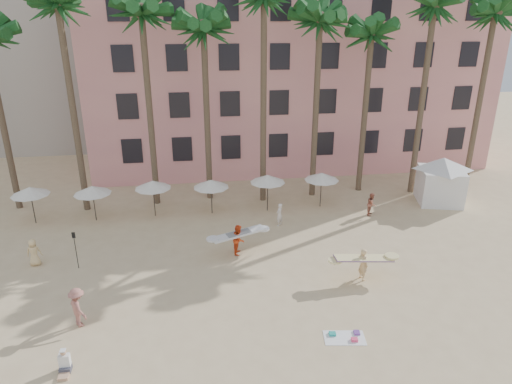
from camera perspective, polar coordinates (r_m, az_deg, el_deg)
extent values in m
plane|color=#D1B789|center=(22.10, -1.06, -15.61)|extent=(120.00, 120.00, 0.00)
cube|color=pink|center=(44.80, 3.79, 14.49)|extent=(35.00, 14.00, 16.00)
cylinder|color=brown|center=(36.21, -29.02, 7.05)|extent=(0.44, 0.44, 12.00)
cylinder|color=brown|center=(33.60, -21.84, 9.03)|extent=(0.44, 0.44, 14.00)
cylinder|color=brown|center=(33.32, -13.12, 9.46)|extent=(0.44, 0.44, 13.50)
cylinder|color=brown|center=(33.80, -6.15, 9.18)|extent=(0.44, 0.44, 12.50)
cylinder|color=brown|center=(33.01, 0.93, 10.78)|extent=(0.44, 0.44, 14.50)
cylinder|color=brown|center=(34.47, 7.47, 9.79)|extent=(0.44, 0.44, 13.00)
cylinder|color=brown|center=(36.29, 13.41, 9.16)|extent=(0.44, 0.44, 12.00)
cylinder|color=brown|center=(36.87, 20.00, 10.24)|extent=(0.44, 0.44, 14.00)
cylinder|color=brown|center=(39.88, 26.09, 9.76)|extent=(0.44, 0.44, 13.50)
cylinder|color=#332B23|center=(34.15, -26.12, -1.61)|extent=(0.07, 0.07, 2.50)
cone|color=white|center=(33.78, -26.42, 0.12)|extent=(2.50, 2.50, 0.55)
cylinder|color=#332B23|center=(33.02, -19.57, -1.45)|extent=(0.07, 0.07, 2.40)
cone|color=white|center=(32.65, -19.79, 0.25)|extent=(2.50, 2.50, 0.55)
cylinder|color=#332B23|center=(32.59, -12.63, -0.90)|extent=(0.07, 0.07, 2.50)
cone|color=white|center=(32.20, -12.78, 0.92)|extent=(2.50, 2.50, 0.55)
cylinder|color=#332B23|center=(32.40, -5.58, -0.69)|extent=(0.07, 0.07, 2.40)
cone|color=white|center=(32.03, -5.64, 1.06)|extent=(2.50, 2.50, 0.55)
cylinder|color=#332B23|center=(32.65, 1.45, -0.22)|extent=(0.07, 0.07, 2.60)
cone|color=white|center=(32.25, 1.47, 1.68)|extent=(2.50, 2.50, 0.55)
cylinder|color=#332B23|center=(33.71, 8.11, 0.18)|extent=(0.07, 0.07, 2.50)
cone|color=white|center=(33.33, 8.21, 1.94)|extent=(2.50, 2.50, 0.55)
cube|color=silver|center=(36.83, 22.00, 0.71)|extent=(3.67, 3.67, 2.60)
cone|color=silver|center=(36.29, 22.38, 3.30)|extent=(5.50, 5.50, 0.90)
cube|color=white|center=(21.40, 10.99, -17.46)|extent=(1.93, 1.25, 0.02)
cube|color=teal|center=(21.43, 9.53, -17.08)|extent=(0.33, 0.29, 0.10)
cube|color=#F4436E|center=(21.28, 12.21, -17.59)|extent=(0.31, 0.26, 0.12)
cube|color=#693C91|center=(21.71, 12.48, -16.78)|extent=(0.30, 0.33, 0.08)
imported|color=tan|center=(25.15, 13.26, -8.78)|extent=(0.57, 0.74, 1.82)
cube|color=#F4E198|center=(24.97, 13.33, -8.06)|extent=(3.14, 0.76, 0.37)
imported|color=#DD4217|center=(27.04, -2.18, -5.93)|extent=(0.86, 1.01, 1.82)
cube|color=silver|center=(26.88, -2.19, -5.23)|extent=(3.28, 1.63, 0.32)
imported|color=#E1BD7F|center=(28.72, -26.01, -6.79)|extent=(0.83, 0.58, 1.60)
imported|color=#A56358|center=(22.67, -21.36, -13.28)|extent=(1.30, 1.42, 1.91)
imported|color=#A85D46|center=(33.16, 14.26, -1.47)|extent=(0.93, 0.99, 1.63)
imported|color=silver|center=(30.57, 2.94, -2.83)|extent=(0.66, 0.69, 1.59)
cylinder|color=black|center=(27.30, -21.57, -6.93)|extent=(0.04, 0.04, 2.10)
cube|color=black|center=(26.87, -21.85, -5.04)|extent=(0.18, 0.03, 0.35)
cube|color=#3F3F4C|center=(20.90, -22.70, -19.69)|extent=(0.44, 0.41, 0.23)
cube|color=tan|center=(20.69, -22.90, -20.42)|extent=(0.39, 0.44, 0.12)
cube|color=white|center=(20.71, -22.82, -18.82)|extent=(0.43, 0.25, 0.53)
sphere|color=tan|center=(20.47, -22.98, -17.98)|extent=(0.23, 0.23, 0.23)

